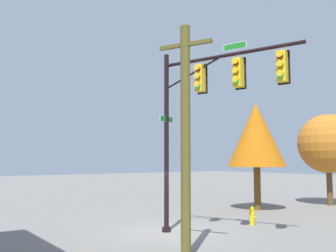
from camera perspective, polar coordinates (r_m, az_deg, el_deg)
The scene contains 6 objects.
ground_plane at distance 16.05m, azimuth -0.24°, elevation -15.79°, with size 120.00×120.00×0.00m, color slate.
signal_pole_assembly at distance 14.81m, azimuth 6.78°, elevation 4.67°, with size 5.69×2.43×7.46m.
utility_pole at distance 11.54m, azimuth 2.68°, elevation -1.50°, with size 1.67×0.89×7.18m.
fire_hydrant at distance 17.99m, azimuth 12.68°, elevation -13.19°, with size 0.33×0.24×0.83m.
tree_mid at distance 23.20m, azimuth 13.27°, elevation -1.35°, with size 3.47×3.47×6.40m.
tree_far at distance 26.98m, azimuth 23.17°, elevation -2.50°, with size 3.91×3.91×5.99m.
Camera 1 is at (12.83, -9.18, 2.97)m, focal length 40.06 mm.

